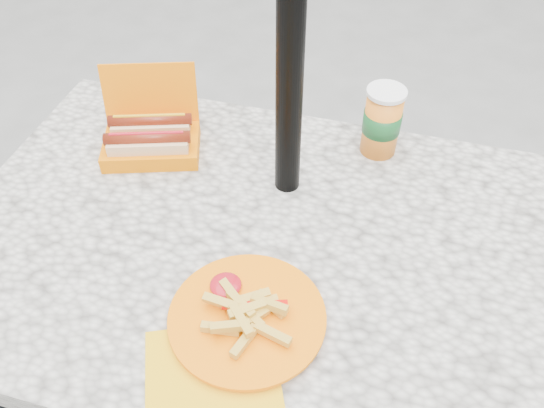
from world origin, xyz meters
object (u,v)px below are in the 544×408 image
(soda_cup, at_px, (382,121))
(hotdog_box, at_px, (151,137))
(umbrella_pole, at_px, (291,27))
(fries_plate, at_px, (244,321))

(soda_cup, bearing_deg, hotdog_box, -164.21)
(umbrella_pole, bearing_deg, soda_cup, 44.34)
(umbrella_pole, xyz_separation_m, fries_plate, (0.02, -0.35, -0.34))
(umbrella_pole, distance_m, fries_plate, 0.49)
(hotdog_box, bearing_deg, umbrella_pole, -23.22)
(umbrella_pole, distance_m, hotdog_box, 0.44)
(umbrella_pole, height_order, hotdog_box, umbrella_pole)
(hotdog_box, bearing_deg, soda_cup, -2.61)
(hotdog_box, xyz_separation_m, soda_cup, (0.47, 0.13, 0.04))
(fries_plate, bearing_deg, umbrella_pole, 92.82)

